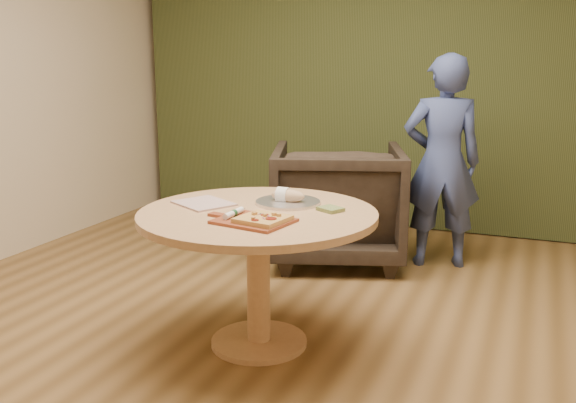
% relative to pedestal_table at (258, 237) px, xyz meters
% --- Properties ---
extents(room_shell, '(5.04, 6.04, 2.84)m').
position_rel_pedestal_table_xyz_m(room_shell, '(0.04, -0.13, 0.79)').
color(room_shell, olive).
rests_on(room_shell, ground).
extents(curtain, '(4.80, 0.14, 2.78)m').
position_rel_pedestal_table_xyz_m(curtain, '(0.04, 2.77, 0.79)').
color(curtain, '#2D3618').
rests_on(curtain, ground).
extents(pedestal_table, '(1.25, 1.25, 0.75)m').
position_rel_pedestal_table_xyz_m(pedestal_table, '(0.00, 0.00, 0.00)').
color(pedestal_table, tan).
rests_on(pedestal_table, ground).
extents(pizza_paddle, '(0.47, 0.34, 0.01)m').
position_rel_pedestal_table_xyz_m(pizza_paddle, '(0.07, -0.22, 0.15)').
color(pizza_paddle, brown).
rests_on(pizza_paddle, pedestal_table).
extents(flatbread_pizza, '(0.26, 0.26, 0.04)m').
position_rel_pedestal_table_xyz_m(flatbread_pizza, '(0.13, -0.23, 0.17)').
color(flatbread_pizza, tan).
rests_on(flatbread_pizza, pizza_paddle).
extents(cutlery_roll, '(0.04, 0.20, 0.03)m').
position_rel_pedestal_table_xyz_m(cutlery_roll, '(-0.04, -0.19, 0.17)').
color(cutlery_roll, white).
rests_on(cutlery_roll, pizza_paddle).
extents(newspaper, '(0.38, 0.37, 0.01)m').
position_rel_pedestal_table_xyz_m(newspaper, '(-0.34, 0.04, 0.15)').
color(newspaper, silver).
rests_on(newspaper, pedestal_table).
extents(serving_tray, '(0.36, 0.36, 0.02)m').
position_rel_pedestal_table_xyz_m(serving_tray, '(0.08, 0.22, 0.15)').
color(serving_tray, silver).
rests_on(serving_tray, pedestal_table).
extents(bread_roll, '(0.19, 0.09, 0.09)m').
position_rel_pedestal_table_xyz_m(bread_roll, '(0.07, 0.22, 0.18)').
color(bread_roll, tan).
rests_on(bread_roll, serving_tray).
extents(green_packet, '(0.15, 0.15, 0.02)m').
position_rel_pedestal_table_xyz_m(green_packet, '(0.35, 0.14, 0.15)').
color(green_packet, '#4E5F2B').
rests_on(green_packet, pedestal_table).
extents(armchair, '(1.19, 1.15, 0.98)m').
position_rel_pedestal_table_xyz_m(armchair, '(-0.05, 1.57, -0.12)').
color(armchair, black).
rests_on(armchair, ground).
extents(person_standing, '(0.65, 0.52, 1.56)m').
position_rel_pedestal_table_xyz_m(person_standing, '(0.68, 1.76, 0.17)').
color(person_standing, '#384780').
rests_on(person_standing, ground).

